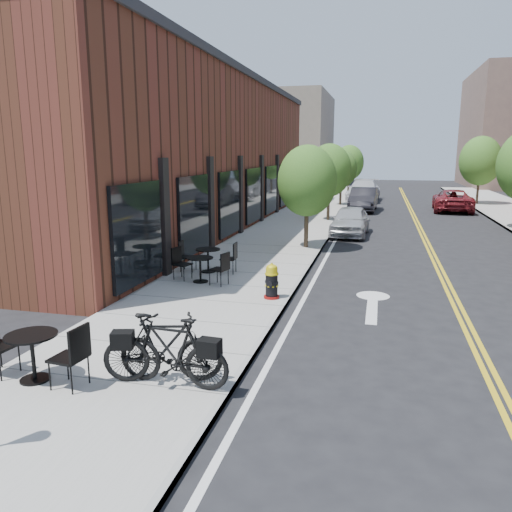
% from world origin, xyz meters
% --- Properties ---
extents(ground, '(120.00, 120.00, 0.00)m').
position_xyz_m(ground, '(0.00, 0.00, 0.00)').
color(ground, black).
rests_on(ground, ground).
extents(sidewalk_near, '(4.00, 70.00, 0.12)m').
position_xyz_m(sidewalk_near, '(-2.00, 10.00, 0.06)').
color(sidewalk_near, '#9E9B93').
rests_on(sidewalk_near, ground).
extents(building_near, '(5.00, 28.00, 7.00)m').
position_xyz_m(building_near, '(-6.50, 14.00, 3.50)').
color(building_near, '#4E2819').
rests_on(building_near, ground).
extents(bg_building_left, '(8.00, 14.00, 10.00)m').
position_xyz_m(bg_building_left, '(-8.00, 48.00, 5.00)').
color(bg_building_left, '#726656').
rests_on(bg_building_left, ground).
extents(tree_near_a, '(2.20, 2.20, 3.81)m').
position_xyz_m(tree_near_a, '(-0.60, 9.00, 2.60)').
color(tree_near_a, '#382B1E').
rests_on(tree_near_a, sidewalk_near).
extents(tree_near_b, '(2.30, 2.30, 3.98)m').
position_xyz_m(tree_near_b, '(-0.60, 17.00, 2.71)').
color(tree_near_b, '#382B1E').
rests_on(tree_near_b, sidewalk_near).
extents(tree_near_c, '(2.10, 2.10, 3.67)m').
position_xyz_m(tree_near_c, '(-0.60, 25.00, 2.53)').
color(tree_near_c, '#382B1E').
rests_on(tree_near_c, sidewalk_near).
extents(tree_near_d, '(2.40, 2.40, 4.11)m').
position_xyz_m(tree_near_d, '(-0.60, 33.00, 2.79)').
color(tree_near_d, '#382B1E').
rests_on(tree_near_d, sidewalk_near).
extents(tree_far_c, '(2.80, 2.80, 4.62)m').
position_xyz_m(tree_far_c, '(8.60, 28.00, 3.06)').
color(tree_far_c, '#382B1E').
rests_on(tree_far_c, sidewalk_far).
extents(fire_hydrant, '(0.49, 0.49, 0.89)m').
position_xyz_m(fire_hydrant, '(-0.43, 2.06, 0.54)').
color(fire_hydrant, maroon).
rests_on(fire_hydrant, sidewalk_near).
extents(bicycle_left, '(1.88, 0.64, 1.11)m').
position_xyz_m(bicycle_left, '(-0.90, -2.90, 0.67)').
color(bicycle_left, black).
rests_on(bicycle_left, sidewalk_near).
extents(bicycle_right, '(1.94, 1.00, 1.12)m').
position_xyz_m(bicycle_right, '(-1.10, -2.81, 0.68)').
color(bicycle_right, black).
rests_on(bicycle_right, sidewalk_near).
extents(bistro_set_a, '(1.87, 0.86, 0.99)m').
position_xyz_m(bistro_set_a, '(-3.10, -3.27, 0.62)').
color(bistro_set_a, black).
rests_on(bistro_set_a, sidewalk_near).
extents(bistro_set_b, '(1.72, 0.89, 0.90)m').
position_xyz_m(bistro_set_b, '(-2.67, 3.11, 0.57)').
color(bistro_set_b, black).
rests_on(bistro_set_b, sidewalk_near).
extents(bistro_set_c, '(1.71, 0.77, 0.92)m').
position_xyz_m(bistro_set_c, '(-2.86, 4.28, 0.58)').
color(bistro_set_c, black).
rests_on(bistro_set_c, sidewalk_near).
extents(parked_car_a, '(1.69, 3.89, 1.31)m').
position_xyz_m(parked_car_a, '(0.80, 12.87, 0.65)').
color(parked_car_a, '#A2A5AA').
rests_on(parked_car_a, ground).
extents(parked_car_b, '(1.73, 4.51, 1.46)m').
position_xyz_m(parked_car_b, '(1.02, 22.61, 0.73)').
color(parked_car_b, black).
rests_on(parked_car_b, ground).
extents(parked_car_c, '(2.53, 5.65, 1.61)m').
position_xyz_m(parked_car_c, '(0.80, 29.25, 0.80)').
color(parked_car_c, silver).
rests_on(parked_car_c, ground).
extents(parked_car_far, '(2.57, 5.07, 1.37)m').
position_xyz_m(parked_car_far, '(6.46, 23.81, 0.69)').
color(parked_car_far, maroon).
rests_on(parked_car_far, ground).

